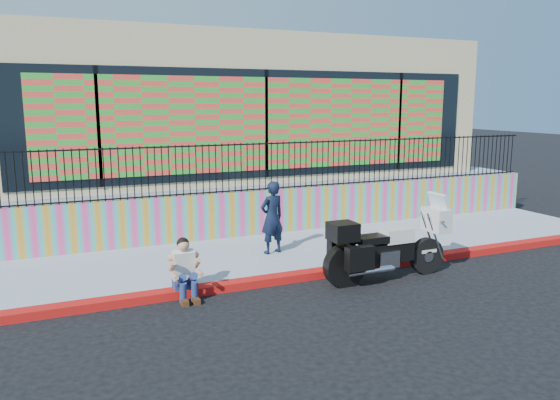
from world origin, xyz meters
TOP-DOWN VIEW (x-y plane):
  - ground at (0.00, 0.00)m, footprint 90.00×90.00m
  - red_curb at (0.00, 0.00)m, footprint 16.00×0.30m
  - sidewalk at (0.00, 1.65)m, footprint 16.00×3.00m
  - mural_wall at (0.00, 3.25)m, footprint 16.00×0.20m
  - metal_fence at (0.00, 3.25)m, footprint 15.80×0.04m
  - elevated_platform at (0.00, 8.35)m, footprint 16.00×10.00m
  - storefront_building at (0.00, 8.13)m, footprint 14.00×8.06m
  - police_motorcycle at (0.53, -0.66)m, footprint 2.64×0.87m
  - police_officer at (-0.95, 1.49)m, footprint 0.65×0.51m
  - seated_man at (-3.29, -0.17)m, footprint 0.54×0.71m

SIDE VIEW (x-z plane):
  - ground at x=0.00m, z-range 0.00..0.00m
  - red_curb at x=0.00m, z-range 0.00..0.15m
  - sidewalk at x=0.00m, z-range 0.00..0.15m
  - seated_man at x=-3.29m, z-range -0.08..0.98m
  - elevated_platform at x=0.00m, z-range 0.00..1.25m
  - police_motorcycle at x=0.53m, z-range -0.13..1.51m
  - mural_wall at x=0.00m, z-range 0.15..1.25m
  - police_officer at x=-0.95m, z-range 0.15..1.75m
  - metal_fence at x=0.00m, z-range 1.25..2.45m
  - storefront_building at x=0.00m, z-range 1.25..5.25m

